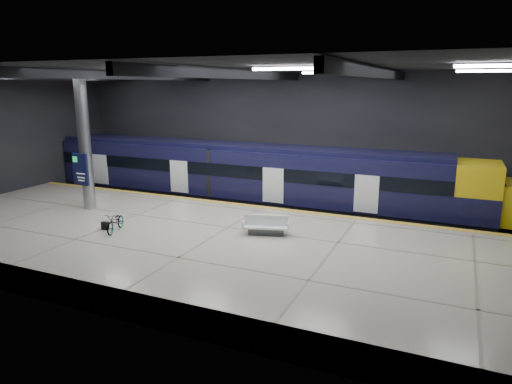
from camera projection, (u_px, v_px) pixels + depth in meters
The scene contains 10 objects.
ground at pixel (238, 243), 21.52m from camera, with size 30.00×30.00×0.00m, color black.
room_shell at pixel (237, 121), 20.21m from camera, with size 30.10×16.10×8.05m.
platform at pixel (212, 250), 19.17m from camera, with size 30.00×11.00×1.10m, color #BDB5A0.
safety_strip at pixel (261, 207), 23.72m from camera, with size 30.00×0.40×0.01m, color gold.
rails at pixel (280, 213), 26.40m from camera, with size 30.00×1.52×0.16m.
train at pixel (263, 178), 26.37m from camera, with size 29.40×2.84×3.79m.
bench at pixel (266, 227), 19.35m from camera, with size 2.09×1.31×0.86m.
bicycle at pixel (116, 222), 19.71m from camera, with size 0.57×1.64×0.86m, color #99999E.
pannier_bag at pixel (105, 226), 20.01m from camera, with size 0.30×0.18×0.35m, color black.
info_column at pixel (84, 143), 22.73m from camera, with size 0.90×0.78×6.90m.
Camera 1 is at (9.00, -18.31, 7.31)m, focal length 32.00 mm.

